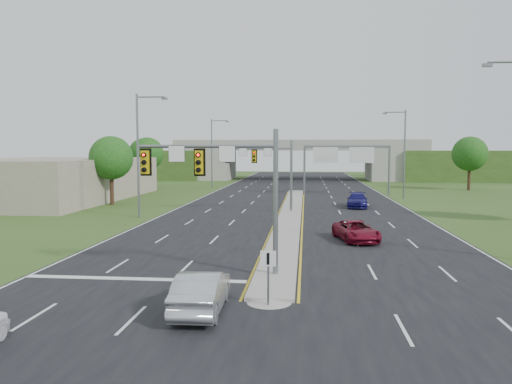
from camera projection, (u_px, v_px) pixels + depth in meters
The scene contains 24 objects.
ground at pixel (275, 277), 23.63m from camera, with size 240.00×240.00×0.00m, color #324C1B.
road at pixel (294, 202), 58.34m from camera, with size 24.00×160.00×0.02m, color black.
median at pixel (290, 214), 46.43m from camera, with size 2.00×54.00×0.16m, color gray.
median_nose at pixel (269, 300), 19.66m from camera, with size 2.00×2.00×0.16m, color gray.
lane_markings at pixel (286, 208), 52.36m from camera, with size 23.72×160.00×0.01m.
signal_mast_near at pixel (227, 178), 23.39m from camera, with size 6.62×0.60×7.00m.
signal_mast_far at pixel (268, 164), 48.18m from camera, with size 6.62×0.60×7.00m.
keep_right_sign at pixel (268, 268), 19.02m from camera, with size 0.60×0.13×2.20m.
sign_gantry at pixel (345, 156), 67.08m from camera, with size 11.58×0.44×6.67m.
overpass at pixel (299, 162), 102.66m from camera, with size 80.00×14.00×8.10m.
lightpole_l_mid at pixel (140, 149), 44.28m from camera, with size 2.85×0.25×11.00m.
lightpole_l_far at pixel (213, 150), 78.99m from camera, with size 2.85×0.25×11.00m.
lightpole_r_far at pixel (403, 150), 61.47m from camera, with size 2.85×0.25×11.00m.
tree_l_near at pixel (111, 158), 54.94m from camera, with size 4.80×4.80×7.60m.
tree_l_mid at pixel (147, 154), 80.10m from camera, with size 5.20×5.20×8.12m.
tree_r_mid at pixel (470, 154), 75.13m from camera, with size 5.20×5.20×8.12m.
tree_back_a at pixel (142, 151), 120.13m from camera, with size 6.00×6.00×8.85m.
tree_back_b at pixel (199, 153), 118.77m from camera, with size 5.60×5.60×8.32m.
tree_back_c at pixel (405, 153), 114.00m from camera, with size 5.60×5.60×8.32m.
tree_back_d at pixel (469, 151), 112.58m from camera, with size 6.00×6.00×8.85m.
commercial_building at pixel (49, 179), 61.11m from camera, with size 18.00×30.00×5.00m, color gray.
car_silver at pixel (201, 291), 18.54m from camera, with size 1.61×4.62×1.52m, color #A9ACB1.
car_far_a at pixel (356, 231), 33.09m from camera, with size 2.21×4.79×1.33m, color maroon.
car_far_b at pixel (357, 200), 52.64m from camera, with size 2.08×5.11×1.48m, color #100D52.
Camera 1 is at (1.40, -23.19, 6.00)m, focal length 35.00 mm.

